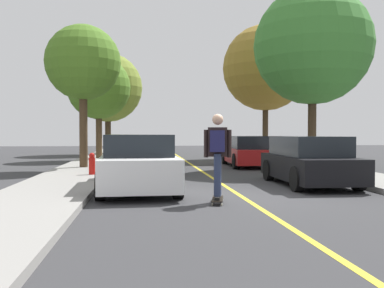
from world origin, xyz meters
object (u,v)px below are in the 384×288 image
Objects in this scene: street_tree_right_near at (266,68)px; fire_hydrant at (92,164)px; parked_car_right_nearest at (309,161)px; street_tree_left_near at (99,88)px; skateboard at (218,199)px; street_tree_left_nearest at (83,63)px; street_tree_right_nearest at (313,46)px; parked_car_left_near at (139,153)px; skateboarder at (218,150)px; parked_car_left_nearest at (138,163)px; parked_car_right_near at (249,151)px; street_tree_left_far at (108,88)px.

street_tree_right_near is 13.45m from fire_hydrant.
street_tree_left_near is (-6.96, 11.74, 3.19)m from parked_car_right_nearest.
fire_hydrant is at bearing 121.19° from skateboard.
street_tree_left_nearest is at bearing 102.05° from fire_hydrant.
street_tree_left_nearest reaches higher than parked_car_right_nearest.
parked_car_left_near is at bearing -179.79° from street_tree_right_nearest.
parked_car_left_near is 0.81× the size of street_tree_left_near.
skateboarder reaches higher than skateboard.
street_tree_right_nearest reaches higher than skateboarder.
parked_car_right_nearest is at bearing -59.35° from street_tree_left_near.
street_tree_left_near is at bearing 120.65° from parked_car_right_nearest.
parked_car_left_nearest is 0.60× the size of street_tree_right_near.
parked_car_left_near reaches higher than parked_car_right_near.
parked_car_right_near is 0.80× the size of street_tree_left_nearest.
skateboarder is at bearing -123.56° from street_tree_right_nearest.
parked_car_left_near is 1.00× the size of parked_car_right_near.
street_tree_right_near is at bearing 79.59° from parked_car_right_nearest.
parked_car_left_near is 5.08× the size of skateboard.
parked_car_left_near is 3.07m from fire_hydrant.
skateboard is at bearing -137.86° from parked_car_right_nearest.
street_tree_left_nearest is 12.37m from street_tree_left_far.
street_tree_left_far is at bearing 122.28° from parked_car_right_near.
street_tree_right_nearest is 4.08× the size of skateboarder.
street_tree_right_near reaches higher than parked_car_right_nearest.
parked_car_right_nearest is 6.93m from parked_car_right_near.
fire_hydrant is (0.67, -9.31, -3.39)m from street_tree_left_near.
parked_car_left_near is 0.66× the size of street_tree_left_far.
parked_car_right_near is at bearing 72.31° from skateboard.
skateboarder is (-5.29, -14.66, -3.99)m from street_tree_right_near.
parked_car_right_nearest is at bearing -89.98° from parked_car_right_near.
parked_car_right_near is at bearing 11.04° from street_tree_left_nearest.
street_tree_left_near reaches higher than fire_hydrant.
street_tree_left_near is 6.27× the size of skateboard.
street_tree_right_near is 4.16× the size of skateboarder.
parked_car_right_nearest is 5.76× the size of fire_hydrant.
street_tree_right_nearest is at bearing 56.44° from skateboarder.
street_tree_left_far reaches higher than parked_car_right_near.
parked_car_left_nearest reaches higher than parked_car_left_near.
street_tree_right_near is at bearing 34.34° from street_tree_left_nearest.
street_tree_left_nearest is (-6.96, 5.57, 3.51)m from parked_car_right_nearest.
street_tree_left_nearest reaches higher than fire_hydrant.
street_tree_left_far reaches higher than street_tree_left_nearest.
parked_car_left_nearest is at bearing -172.20° from parked_car_right_nearest.
parked_car_left_near is at bearing 89.98° from parked_car_left_nearest.
parked_car_left_nearest is 0.66× the size of street_tree_left_far.
skateboarder is (1.67, -7.95, 0.42)m from parked_car_left_near.
parked_car_left_near is 8.11m from skateboard.
street_tree_left_near is 0.81× the size of street_tree_left_far.
street_tree_left_near reaches higher than parked_car_right_near.
parked_car_left_nearest is at bearing -140.29° from street_tree_right_nearest.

